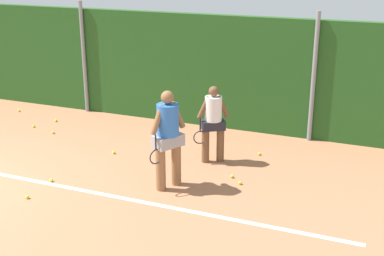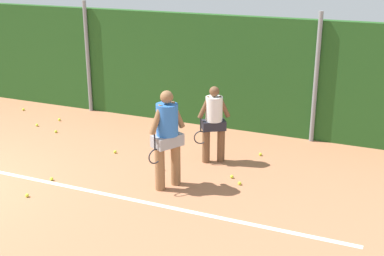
{
  "view_description": "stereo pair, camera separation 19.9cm",
  "coord_description": "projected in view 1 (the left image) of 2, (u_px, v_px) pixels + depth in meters",
  "views": [
    {
      "loc": [
        7.73,
        -5.98,
        4.2
      ],
      "look_at": [
        4.2,
        2.71,
        0.95
      ],
      "focal_mm": 48.62,
      "sensor_mm": 36.0,
      "label": 1
    },
    {
      "loc": [
        7.91,
        -5.91,
        4.2
      ],
      "look_at": [
        4.2,
        2.71,
        0.95
      ],
      "focal_mm": 48.62,
      "sensor_mm": 36.0,
      "label": 2
    }
  ],
  "objects": [
    {
      "name": "tennis_ball_10",
      "position": [
        240.0,
        183.0,
        9.75
      ],
      "size": [
        0.07,
        0.07,
        0.07
      ],
      "primitive_type": "sphere",
      "color": "#CCDB33",
      "rests_on": "ground_plane"
    },
    {
      "name": "tennis_ball_4",
      "position": [
        27.0,
        197.0,
        9.2
      ],
      "size": [
        0.07,
        0.07,
        0.07
      ],
      "primitive_type": "sphere",
      "color": "#CCDB33",
      "rests_on": "ground_plane"
    },
    {
      "name": "tennis_ball_11",
      "position": [
        114.0,
        152.0,
        11.21
      ],
      "size": [
        0.07,
        0.07,
        0.07
      ],
      "primitive_type": "sphere",
      "color": "#CCDB33",
      "rests_on": "ground_plane"
    },
    {
      "name": "tennis_ball_5",
      "position": [
        163.0,
        169.0,
        10.36
      ],
      "size": [
        0.07,
        0.07,
        0.07
      ],
      "primitive_type": "sphere",
      "color": "#CCDB33",
      "rests_on": "ground_plane"
    },
    {
      "name": "player_midcourt",
      "position": [
        213.0,
        120.0,
        10.53
      ],
      "size": [
        0.63,
        0.52,
        1.61
      ],
      "rotation": [
        0.0,
        0.0,
        3.7
      ],
      "color": "brown",
      "rests_on": "ground_plane"
    },
    {
      "name": "hedge_fence_backdrop",
      "position": [
        88.0,
        60.0,
        13.87
      ],
      "size": [
        20.8,
        0.25,
        2.74
      ],
      "primitive_type": "cube",
      "color": "#23511E",
      "rests_on": "ground_plane"
    },
    {
      "name": "tennis_ball_12",
      "position": [
        259.0,
        154.0,
        11.13
      ],
      "size": [
        0.07,
        0.07,
        0.07
      ],
      "primitive_type": "sphere",
      "color": "#CCDB33",
      "rests_on": "ground_plane"
    },
    {
      "name": "tennis_ball_3",
      "position": [
        53.0,
        132.0,
        12.42
      ],
      "size": [
        0.07,
        0.07,
        0.07
      ],
      "primitive_type": "sphere",
      "color": "#CCDB33",
      "rests_on": "ground_plane"
    },
    {
      "name": "tennis_ball_6",
      "position": [
        56.0,
        120.0,
        13.28
      ],
      "size": [
        0.07,
        0.07,
        0.07
      ],
      "primitive_type": "sphere",
      "color": "#CCDB33",
      "rests_on": "ground_plane"
    },
    {
      "name": "tennis_ball_0",
      "position": [
        34.0,
        126.0,
        12.86
      ],
      "size": [
        0.07,
        0.07,
        0.07
      ],
      "primitive_type": "sphere",
      "color": "#CCDB33",
      "rests_on": "ground_plane"
    },
    {
      "name": "tennis_ball_13",
      "position": [
        232.0,
        176.0,
        10.03
      ],
      "size": [
        0.07,
        0.07,
        0.07
      ],
      "primitive_type": "sphere",
      "color": "#CCDB33",
      "rests_on": "ground_plane"
    },
    {
      "name": "tennis_ball_2",
      "position": [
        51.0,
        180.0,
        9.86
      ],
      "size": [
        0.07,
        0.07,
        0.07
      ],
      "primitive_type": "sphere",
      "color": "#CCDB33",
      "rests_on": "ground_plane"
    },
    {
      "name": "fence_post_right",
      "position": [
        314.0,
        78.0,
        11.55
      ],
      "size": [
        0.1,
        0.1,
        2.94
      ],
      "primitive_type": "cylinder",
      "color": "gray",
      "rests_on": "ground_plane"
    },
    {
      "name": "fence_post_center",
      "position": [
        84.0,
        58.0,
        13.68
      ],
      "size": [
        0.1,
        0.1,
        2.94
      ],
      "primitive_type": "cylinder",
      "color": "gray",
      "rests_on": "ground_plane"
    },
    {
      "name": "tennis_ball_7",
      "position": [
        19.0,
        110.0,
        14.09
      ],
      "size": [
        0.07,
        0.07,
        0.07
      ],
      "primitive_type": "sphere",
      "color": "#CCDB33",
      "rests_on": "ground_plane"
    },
    {
      "name": "player_foreground_near",
      "position": [
        168.0,
        135.0,
        9.33
      ],
      "size": [
        0.53,
        0.78,
        1.85
      ],
      "rotation": [
        0.0,
        0.0,
        4.22
      ],
      "color": "#8C603D",
      "rests_on": "ground_plane"
    }
  ]
}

